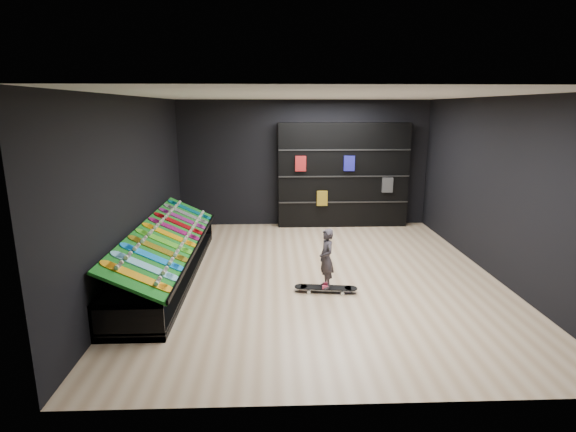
{
  "coord_description": "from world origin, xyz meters",
  "views": [
    {
      "loc": [
        -0.78,
        -7.29,
        2.81
      ],
      "look_at": [
        -0.5,
        0.2,
        1.0
      ],
      "focal_mm": 28.0,
      "sensor_mm": 36.0,
      "label": 1
    }
  ],
  "objects_px": {
    "display_rack": "(168,263)",
    "floor_skateboard": "(326,289)",
    "back_shelving": "(343,175)",
    "child": "(326,270)"
  },
  "relations": [
    {
      "from": "display_rack",
      "to": "back_shelving",
      "type": "relative_size",
      "value": 1.45
    },
    {
      "from": "floor_skateboard",
      "to": "display_rack",
      "type": "bearing_deg",
      "value": 170.79
    },
    {
      "from": "back_shelving",
      "to": "floor_skateboard",
      "type": "height_order",
      "value": "back_shelving"
    },
    {
      "from": "display_rack",
      "to": "back_shelving",
      "type": "bearing_deg",
      "value": 43.62
    },
    {
      "from": "display_rack",
      "to": "child",
      "type": "distance_m",
      "value": 2.72
    },
    {
      "from": "display_rack",
      "to": "floor_skateboard",
      "type": "relative_size",
      "value": 4.59
    },
    {
      "from": "display_rack",
      "to": "floor_skateboard",
      "type": "bearing_deg",
      "value": -16.45
    },
    {
      "from": "display_rack",
      "to": "child",
      "type": "bearing_deg",
      "value": -16.45
    },
    {
      "from": "display_rack",
      "to": "floor_skateboard",
      "type": "distance_m",
      "value": 2.72
    },
    {
      "from": "back_shelving",
      "to": "floor_skateboard",
      "type": "xyz_separation_m",
      "value": [
        -0.88,
        -4.09,
        -1.19
      ]
    }
  ]
}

